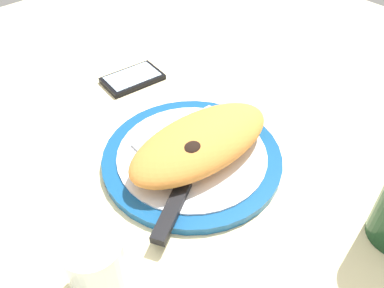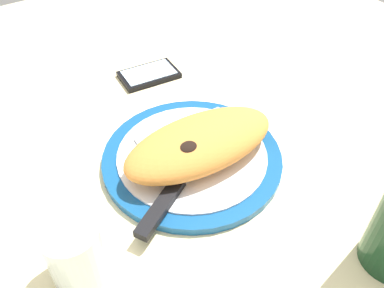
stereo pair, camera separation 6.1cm
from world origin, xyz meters
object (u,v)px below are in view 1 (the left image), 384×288
Objects in this scene: fork at (167,131)px; knife at (180,192)px; calzone at (201,142)px; plate at (192,157)px; water_glass at (98,268)px; smartphone at (133,78)px.

fork is 0.72× the size of knife.
calzone is 8.16cm from fork.
calzone is at bearing -152.41° from knife.
plate is at bearing -62.95° from calzone.
plate is 3.24× the size of water_glass.
plate is 3.89cm from calzone.
calzone is at bearing 77.82° from smartphone.
water_glass reaches higher than calzone.
knife is at bearing -167.95° from water_glass.
water_glass is at bearing 12.05° from knife.
water_glass reaches higher than plate.
fork is at bearing 72.22° from smartphone.
smartphone is (-5.53, -25.65, -3.84)cm from calzone.
fork is at bearing -121.62° from knife.
knife is at bearing 37.08° from plate.
plate is at bearing -142.92° from knife.
smartphone is at bearing -130.57° from water_glass.
water_glass reaches higher than knife.
calzone reaches higher than knife.
plate is 1.72× the size of fork.
calzone is 1.54× the size of fork.
fork is 18.85cm from smartphone.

